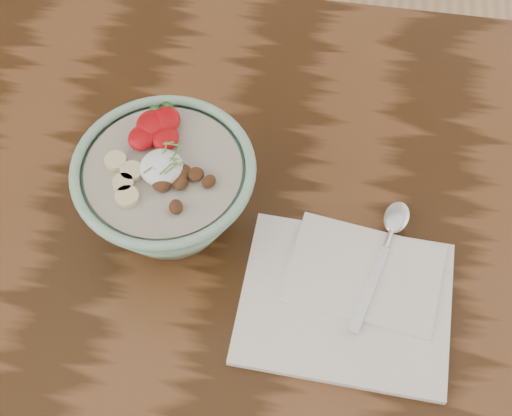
# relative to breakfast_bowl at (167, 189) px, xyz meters

# --- Properties ---
(table) EXTENTS (1.60, 0.90, 0.75)m
(table) POSITION_rel_breakfast_bowl_xyz_m (0.10, -0.04, -0.16)
(table) COLOR #351E0D
(table) RESTS_ON ground
(breakfast_bowl) EXTENTS (0.20, 0.20, 0.13)m
(breakfast_bowl) POSITION_rel_breakfast_bowl_xyz_m (0.00, 0.00, 0.00)
(breakfast_bowl) COLOR #86B497
(breakfast_bowl) RESTS_ON table
(napkin) EXTENTS (0.24, 0.20, 0.01)m
(napkin) POSITION_rel_breakfast_bowl_xyz_m (0.22, -0.07, -0.06)
(napkin) COLOR white
(napkin) RESTS_ON table
(spoon) EXTENTS (0.06, 0.18, 0.01)m
(spoon) POSITION_rel_breakfast_bowl_xyz_m (0.26, 0.01, -0.05)
(spoon) COLOR silver
(spoon) RESTS_ON napkin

